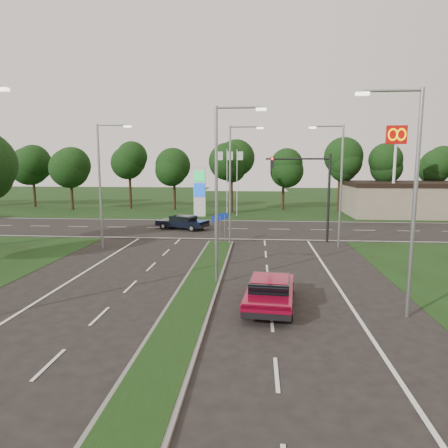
{
  "coord_description": "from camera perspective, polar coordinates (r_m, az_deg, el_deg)",
  "views": [
    {
      "loc": [
        2.87,
        -14.08,
        6.13
      ],
      "look_at": [
        0.66,
        12.29,
        2.2
      ],
      "focal_mm": 32.0,
      "sensor_mm": 36.0,
      "label": 1
    }
  ],
  "objects": [
    {
      "name": "treeline_far",
      "position": [
        54.09,
        1.88,
        9.19
      ],
      "size": [
        6.0,
        6.0,
        9.9
      ],
      "color": "black",
      "rests_on": "ground"
    },
    {
      "name": "cross_road",
      "position": [
        38.68,
        0.48,
        -0.67
      ],
      "size": [
        160.0,
        12.0,
        0.02
      ],
      "primitive_type": "cube",
      "color": "black",
      "rests_on": "ground"
    },
    {
      "name": "streetlight_median_far",
      "position": [
        30.16,
        1.24,
        6.45
      ],
      "size": [
        2.53,
        0.22,
        9.0
      ],
      "color": "gray",
      "rests_on": "ground"
    },
    {
      "name": "verge_far",
      "position": [
        69.41,
        2.41,
        3.37
      ],
      "size": [
        160.0,
        50.0,
        0.02
      ],
      "primitive_type": "cube",
      "color": "black",
      "rests_on": "ground"
    },
    {
      "name": "mcdonalds_sign",
      "position": [
        48.51,
        23.33,
        9.96
      ],
      "size": [
        2.2,
        0.47,
        10.4
      ],
      "color": "silver",
      "rests_on": "ground"
    },
    {
      "name": "navy_sedan",
      "position": [
        38.38,
        -5.95,
        0.28
      ],
      "size": [
        5.19,
        3.46,
        1.32
      ],
      "rotation": [
        0.0,
        0.0,
        1.23
      ],
      "color": "black",
      "rests_on": "ground"
    },
    {
      "name": "ground",
      "position": [
        15.62,
        -6.4,
        -14.71
      ],
      "size": [
        160.0,
        160.0,
        0.0
      ],
      "primitive_type": "plane",
      "color": "black",
      "rests_on": "ground"
    },
    {
      "name": "red_sedan",
      "position": [
        17.68,
        6.58,
        -9.48
      ],
      "size": [
        2.4,
        4.94,
        1.31
      ],
      "rotation": [
        0.0,
        0.0,
        -0.09
      ],
      "color": "maroon",
      "rests_on": "ground"
    },
    {
      "name": "streetlight_left_far",
      "position": [
        30.24,
        -16.99,
        6.09
      ],
      "size": [
        2.53,
        0.22,
        9.0
      ],
      "color": "gray",
      "rests_on": "ground"
    },
    {
      "name": "streetlight_median_near",
      "position": [
        20.2,
        -0.53,
        5.46
      ],
      "size": [
        2.53,
        0.22,
        9.0
      ],
      "color": "gray",
      "rests_on": "ground"
    },
    {
      "name": "streetlight_right_far",
      "position": [
        30.68,
        16.03,
        6.16
      ],
      "size": [
        2.53,
        0.22,
        9.0
      ],
      "rotation": [
        0.0,
        0.0,
        3.14
      ],
      "color": "gray",
      "rests_on": "ground"
    },
    {
      "name": "median_kerb",
      "position": [
        19.29,
        -4.08,
        -9.92
      ],
      "size": [
        2.0,
        26.0,
        0.12
      ],
      "primitive_type": "cube",
      "color": "slate",
      "rests_on": "ground"
    },
    {
      "name": "median_signs",
      "position": [
        30.93,
        -0.58,
        0.24
      ],
      "size": [
        1.16,
        1.76,
        2.38
      ],
      "color": "gray",
      "rests_on": "ground"
    },
    {
      "name": "gas_pylon",
      "position": [
        47.69,
        -3.25,
        4.91
      ],
      "size": [
        5.8,
        1.26,
        8.0
      ],
      "color": "silver",
      "rests_on": "ground"
    },
    {
      "name": "traffic_signal",
      "position": [
        32.4,
        12.51,
        5.63
      ],
      "size": [
        5.1,
        0.42,
        7.0
      ],
      "color": "black",
      "rests_on": "ground"
    },
    {
      "name": "streetlight_right_near",
      "position": [
        17.17,
        25.05,
        4.14
      ],
      "size": [
        2.53,
        0.22,
        9.0
      ],
      "rotation": [
        0.0,
        0.0,
        3.14
      ],
      "color": "gray",
      "rests_on": "ground"
    },
    {
      "name": "commercial_building",
      "position": [
        53.77,
        25.66,
        3.21
      ],
      "size": [
        16.0,
        9.0,
        4.0
      ],
      "primitive_type": "cube",
      "color": "gray",
      "rests_on": "ground"
    }
  ]
}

